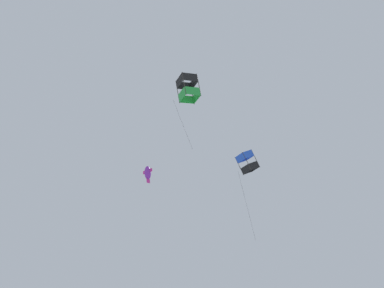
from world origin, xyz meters
TOP-DOWN VIEW (x-y plane):
  - kite_box_far_centre at (1.85, -6.18)m, footprint 2.44×2.08m
  - kite_box_upper_right at (-4.41, -2.53)m, footprint 2.48×2.27m
  - kite_fish_near_left at (6.07, 4.15)m, footprint 1.00×1.13m

SIDE VIEW (x-z plane):
  - kite_box_far_centre at x=1.85m, z-range 14.31..21.70m
  - kite_fish_near_left at x=6.07m, z-range 19.15..20.94m
  - kite_box_upper_right at x=-4.41m, z-range 19.00..24.82m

